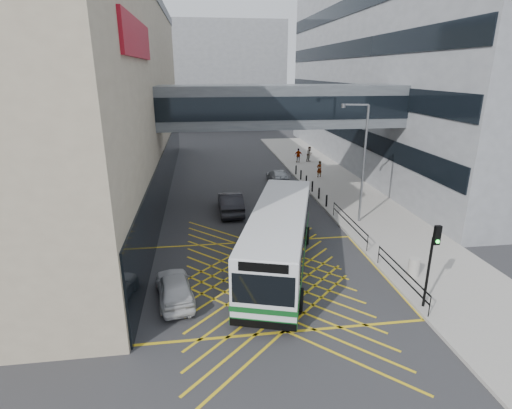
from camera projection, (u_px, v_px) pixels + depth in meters
name	position (u px, v px, depth m)	size (l,w,h in m)	color
ground	(267.00, 278.00, 20.29)	(120.00, 120.00, 0.00)	#333335
building_whsmith	(1.00, 98.00, 30.41)	(24.17, 42.00, 16.00)	tan
building_right	(452.00, 71.00, 42.76)	(24.09, 44.00, 20.00)	gray
building_far	(203.00, 76.00, 73.48)	(28.00, 16.00, 18.00)	gray
skybridge	(281.00, 106.00, 29.55)	(20.00, 4.10, 3.00)	#4D5257
pavement	(339.00, 188.00, 35.52)	(6.00, 54.00, 0.16)	#A5A097
box_junction	(267.00, 278.00, 20.29)	(12.00, 9.00, 0.01)	gold
bus	(279.00, 236.00, 20.85)	(6.04, 12.03, 3.30)	silver
car_white	(175.00, 287.00, 18.12)	(1.70, 4.16, 1.32)	silver
car_dark	(231.00, 203.00, 29.34)	(1.95, 4.97, 1.56)	black
car_silver	(279.00, 176.00, 37.18)	(1.82, 4.30, 1.34)	#9FA3A7
traffic_light	(432.00, 255.00, 16.67)	(0.28, 0.45, 3.88)	black
street_lamp	(362.00, 157.00, 26.09)	(1.76, 0.71, 7.85)	slate
litter_bin	(414.00, 267.00, 20.03)	(0.55, 0.55, 0.95)	#ADA89E
kerb_railings	(369.00, 241.00, 22.48)	(0.05, 12.54, 1.00)	black
bollards	(309.00, 183.00, 34.99)	(0.14, 10.14, 0.90)	black
pedestrian_a	(319.00, 169.00, 38.59)	(0.63, 0.45, 1.59)	gray
pedestrian_b	(310.00, 154.00, 45.17)	(0.83, 0.48, 1.71)	gray
pedestrian_c	(298.00, 155.00, 44.75)	(0.94, 0.45, 1.59)	gray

